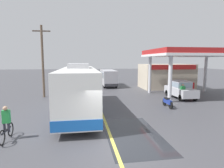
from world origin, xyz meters
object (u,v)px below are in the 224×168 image
minibus_opposing_lane (108,77)px  cyclist_on_shoulder (6,125)px  car_trailing_behind_bus (77,79)px  coach_bus_main (79,90)px  car_at_pump (180,88)px  motorcycle_parked_forecourt (167,102)px  pedestrian_near_pump (183,91)px

minibus_opposing_lane → cyclist_on_shoulder: bearing=-112.1°
cyclist_on_shoulder → car_trailing_behind_bus: size_ratio=0.43×
coach_bus_main → car_at_pump: 11.11m
coach_bus_main → motorcycle_parked_forecourt: bearing=1.8°
cyclist_on_shoulder → car_trailing_behind_bus: bearing=82.4°
car_at_pump → motorcycle_parked_forecourt: (-3.05, -3.56, -0.57)m
minibus_opposing_lane → pedestrian_near_pump: minibus_opposing_lane is taller
pedestrian_near_pump → coach_bus_main: bearing=-165.6°
car_at_pump → car_trailing_behind_bus: (-11.05, 12.54, 0.00)m
coach_bus_main → pedestrian_near_pump: coach_bus_main is taller
cyclist_on_shoulder → car_trailing_behind_bus: car_trailing_behind_bus is taller
minibus_opposing_lane → motorcycle_parked_forecourt: 14.26m
minibus_opposing_lane → cyclist_on_shoulder: size_ratio=3.37×
coach_bus_main → pedestrian_near_pump: (10.03, 2.57, -0.79)m
car_trailing_behind_bus → motorcycle_parked_forecourt: bearing=-63.6°
cyclist_on_shoulder → minibus_opposing_lane: bearing=67.9°
coach_bus_main → motorcycle_parked_forecourt: coach_bus_main is taller
coach_bus_main → cyclist_on_shoulder: 5.99m
car_trailing_behind_bus → cyclist_on_shoulder: bearing=-97.6°
motorcycle_parked_forecourt → minibus_opposing_lane: bearing=102.7°
motorcycle_parked_forecourt → car_at_pump: bearing=49.4°
car_at_pump → minibus_opposing_lane: size_ratio=0.69×
cyclist_on_shoulder → motorcycle_parked_forecourt: cyclist_on_shoulder is taller
car_at_pump → cyclist_on_shoulder: (-13.86, -8.60, -0.23)m
car_at_pump → cyclist_on_shoulder: size_ratio=2.31×
car_at_pump → car_trailing_behind_bus: bearing=131.4°
car_at_pump → motorcycle_parked_forecourt: 4.73m
motorcycle_parked_forecourt → pedestrian_near_pump: pedestrian_near_pump is taller
coach_bus_main → cyclist_on_shoulder: (-3.45, -4.80, -0.94)m
car_at_pump → car_trailing_behind_bus: 16.71m
car_trailing_behind_bus → coach_bus_main: bearing=-87.8°
coach_bus_main → car_trailing_behind_bus: 16.36m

